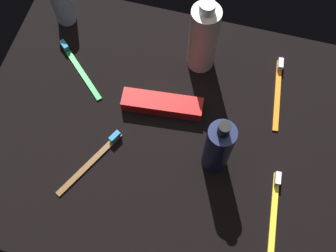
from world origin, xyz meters
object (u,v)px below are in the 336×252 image
(deodorant_stick, at_px, (63,6))
(toothbrush_orange, at_px, (278,90))
(toothbrush_green, at_px, (78,66))
(lotion_bottle, at_px, (218,148))
(toothbrush_yellow, at_px, (274,210))
(bodywash_bottle, at_px, (203,38))
(toothbrush_brown, at_px, (94,159))
(toothpaste_box_red, at_px, (162,104))

(deodorant_stick, relative_size, toothbrush_orange, 0.54)
(toothbrush_green, height_order, toothbrush_orange, same)
(lotion_bottle, distance_m, toothbrush_yellow, 0.17)
(deodorant_stick, bearing_deg, bodywash_bottle, -6.30)
(toothbrush_brown, bearing_deg, bodywash_bottle, 61.16)
(toothbrush_orange, bearing_deg, deodorant_stick, 172.63)
(lotion_bottle, height_order, toothbrush_brown, lotion_bottle)
(bodywash_bottle, bearing_deg, deodorant_stick, 173.70)
(bodywash_bottle, distance_m, deodorant_stick, 0.35)
(toothbrush_green, distance_m, toothpaste_box_red, 0.22)
(deodorant_stick, xyz_separation_m, toothbrush_brown, (0.18, -0.33, -0.04))
(toothbrush_orange, bearing_deg, toothbrush_brown, -143.03)
(bodywash_bottle, bearing_deg, toothbrush_brown, -118.84)
(deodorant_stick, bearing_deg, toothbrush_green, -59.28)
(deodorant_stick, relative_size, toothbrush_green, 0.68)
(toothbrush_green, distance_m, toothbrush_yellow, 0.54)
(lotion_bottle, xyz_separation_m, toothbrush_brown, (-0.24, -0.06, -0.07))
(toothbrush_green, xyz_separation_m, toothbrush_orange, (0.46, 0.06, 0.00))
(lotion_bottle, bearing_deg, toothbrush_yellow, -27.66)
(deodorant_stick, distance_m, toothbrush_brown, 0.38)
(toothbrush_yellow, xyz_separation_m, toothpaste_box_red, (-0.27, 0.17, 0.01))
(deodorant_stick, height_order, toothbrush_green, deodorant_stick)
(toothbrush_brown, height_order, toothbrush_yellow, same)
(toothbrush_brown, bearing_deg, lotion_bottle, 14.20)
(lotion_bottle, relative_size, deodorant_stick, 1.89)
(toothbrush_brown, distance_m, toothbrush_yellow, 0.38)
(bodywash_bottle, distance_m, toothbrush_orange, 0.21)
(bodywash_bottle, distance_m, toothbrush_brown, 0.35)
(toothbrush_yellow, bearing_deg, toothbrush_brown, 178.41)
(toothbrush_orange, bearing_deg, toothpaste_box_red, -156.02)
(lotion_bottle, distance_m, toothbrush_orange, 0.24)
(bodywash_bottle, height_order, toothbrush_green, bodywash_bottle)
(deodorant_stick, height_order, toothbrush_yellow, deodorant_stick)
(bodywash_bottle, bearing_deg, toothpaste_box_red, -111.53)
(bodywash_bottle, xyz_separation_m, deodorant_stick, (-0.35, 0.04, -0.04))
(toothpaste_box_red, bearing_deg, toothbrush_yellow, -36.90)
(lotion_bottle, height_order, toothbrush_orange, lotion_bottle)
(toothbrush_brown, bearing_deg, toothbrush_green, 118.02)
(toothbrush_green, distance_m, toothbrush_brown, 0.23)
(lotion_bottle, xyz_separation_m, toothpaste_box_red, (-0.14, 0.09, -0.06))
(deodorant_stick, height_order, toothpaste_box_red, deodorant_stick)
(lotion_bottle, distance_m, bodywash_bottle, 0.25)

